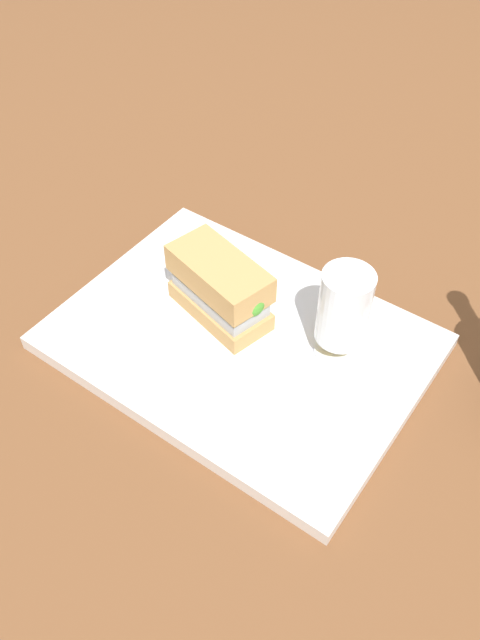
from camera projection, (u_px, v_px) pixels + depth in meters
The scene contains 7 objects.
ground_plane at pixel (240, 347), 0.82m from camera, with size 3.00×3.00×0.00m, color brown.
tray at pixel (240, 342), 0.81m from camera, with size 0.44×0.32×0.02m, color silver.
placemat at pixel (240, 336), 0.80m from camera, with size 0.38×0.27×0.00m, color silver.
plate at pixel (221, 316), 0.81m from camera, with size 0.19×0.19×0.01m, color white.
sandwich at pixel (222, 289), 0.78m from camera, with size 0.14×0.09×0.08m.
beer_glass at pixel (343, 313), 0.73m from camera, with size 0.06×0.06×0.12m.
napkin_folded at pixel (279, 412), 0.72m from camera, with size 0.09×0.07×0.01m, color white.
Camera 1 is at (0.31, -0.43, 0.62)m, focal length 36.46 mm.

